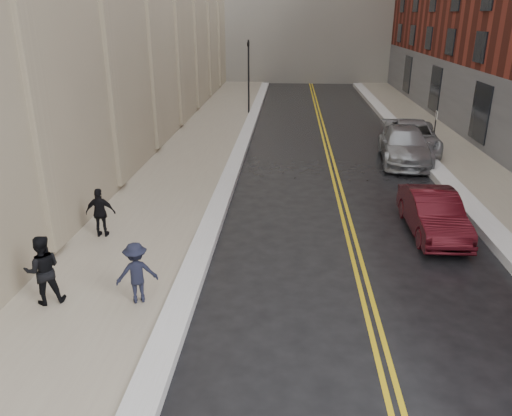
# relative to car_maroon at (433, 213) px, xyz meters

# --- Properties ---
(sidewalk_left) EXTENTS (4.00, 64.00, 0.15)m
(sidewalk_left) POSITION_rel_car_maroon_xyz_m (-9.70, 6.48, -0.63)
(sidewalk_left) COLOR gray
(sidewalk_left) RESTS_ON ground
(sidewalk_right) EXTENTS (3.00, 64.00, 0.15)m
(sidewalk_right) POSITION_rel_car_maroon_xyz_m (3.80, 6.48, -0.63)
(sidewalk_right) COLOR gray
(sidewalk_right) RESTS_ON ground
(lane_stripe_a) EXTENTS (0.12, 64.00, 0.01)m
(lane_stripe_a) POSITION_rel_car_maroon_xyz_m (-2.82, 6.48, -0.71)
(lane_stripe_a) COLOR gold
(lane_stripe_a) RESTS_ON ground
(lane_stripe_b) EXTENTS (0.12, 64.00, 0.01)m
(lane_stripe_b) POSITION_rel_car_maroon_xyz_m (-2.58, 6.48, -0.71)
(lane_stripe_b) COLOR gold
(lane_stripe_b) RESTS_ON ground
(snow_ridge_left) EXTENTS (0.70, 60.80, 0.26)m
(snow_ridge_left) POSITION_rel_car_maroon_xyz_m (-7.40, 6.48, -0.58)
(snow_ridge_left) COLOR silver
(snow_ridge_left) RESTS_ON ground
(snow_ridge_right) EXTENTS (0.85, 60.80, 0.30)m
(snow_ridge_right) POSITION_rel_car_maroon_xyz_m (1.95, 6.48, -0.56)
(snow_ridge_right) COLOR silver
(snow_ridge_right) RESTS_ON ground
(traffic_signal) EXTENTS (0.18, 0.15, 5.20)m
(traffic_signal) POSITION_rel_car_maroon_xyz_m (-7.80, 20.48, 2.37)
(traffic_signal) COLOR black
(traffic_signal) RESTS_ON ground
(parking_sign_far) EXTENTS (0.06, 0.35, 2.23)m
(parking_sign_far) POSITION_rel_car_maroon_xyz_m (2.70, 10.48, 0.65)
(parking_sign_far) COLOR black
(parking_sign_far) RESTS_ON ground
(car_maroon) EXTENTS (1.56, 4.33, 1.42)m
(car_maroon) POSITION_rel_car_maroon_xyz_m (0.00, 0.00, 0.00)
(car_maroon) COLOR #410B13
(car_maroon) RESTS_ON ground
(car_silver_near) EXTENTS (2.76, 5.79, 1.63)m
(car_silver_near) POSITION_rel_car_maroon_xyz_m (0.88, 8.85, 0.11)
(car_silver_near) COLOR #93959A
(car_silver_near) RESTS_ON ground
(car_silver_far) EXTENTS (3.41, 6.11, 1.62)m
(car_silver_far) POSITION_rel_car_maroon_xyz_m (1.60, 10.69, 0.10)
(car_silver_far) COLOR #A5A7AD
(car_silver_far) RESTS_ON ground
(pedestrian_a) EXTENTS (1.07, 0.97, 1.78)m
(pedestrian_a) POSITION_rel_car_maroon_xyz_m (-10.72, -5.28, 0.33)
(pedestrian_a) COLOR black
(pedestrian_a) RESTS_ON sidewalk_left
(pedestrian_b) EXTENTS (1.16, 0.91, 1.58)m
(pedestrian_b) POSITION_rel_car_maroon_xyz_m (-8.47, -5.07, 0.23)
(pedestrian_b) COLOR black
(pedestrian_b) RESTS_ON sidewalk_left
(pedestrian_c) EXTENTS (0.96, 0.45, 1.61)m
(pedestrian_c) POSITION_rel_car_maroon_xyz_m (-10.75, -1.30, 0.25)
(pedestrian_c) COLOR black
(pedestrian_c) RESTS_ON sidewalk_left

